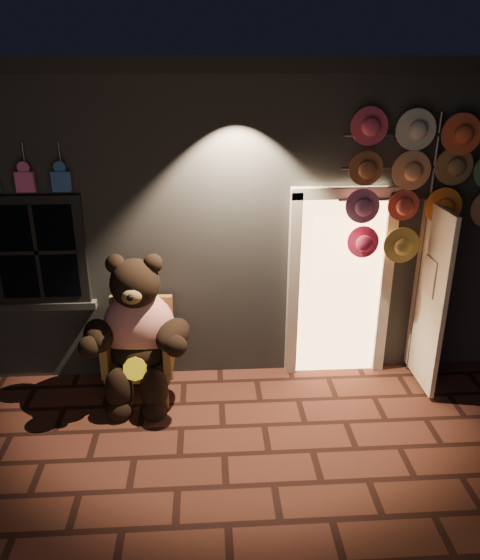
{
  "coord_description": "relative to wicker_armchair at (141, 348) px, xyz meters",
  "views": [
    {
      "loc": [
        -0.11,
        -4.11,
        3.42
      ],
      "look_at": [
        0.21,
        1.0,
        1.35
      ],
      "focal_mm": 35.0,
      "sensor_mm": 36.0,
      "label": 1
    }
  ],
  "objects": [
    {
      "name": "ground",
      "position": [
        0.86,
        -1.16,
        -0.52
      ],
      "size": [
        60.0,
        60.0,
        0.0
      ],
      "primitive_type": "plane",
      "color": "#50271E",
      "rests_on": "ground"
    },
    {
      "name": "shop_building",
      "position": [
        0.86,
        2.82,
        1.22
      ],
      "size": [
        7.3,
        5.95,
        3.51
      ],
      "color": "slate",
      "rests_on": "ground"
    },
    {
      "name": "wicker_armchair",
      "position": [
        0.0,
        0.0,
        0.0
      ],
      "size": [
        0.74,
        0.67,
        1.04
      ],
      "rotation": [
        0.0,
        0.0,
        -0.04
      ],
      "color": "olive",
      "rests_on": "ground"
    },
    {
      "name": "teddy_bear",
      "position": [
        -0.0,
        -0.13,
        0.25
      ],
      "size": [
        1.22,
        0.95,
        1.67
      ],
      "rotation": [
        0.0,
        0.0,
        -0.04
      ],
      "color": "red",
      "rests_on": "ground"
    },
    {
      "name": "hat_rack",
      "position": [
        2.95,
        0.11,
        1.75
      ],
      "size": [
        1.74,
        0.22,
        2.97
      ],
      "color": "#59595E",
      "rests_on": "ground"
    }
  ]
}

